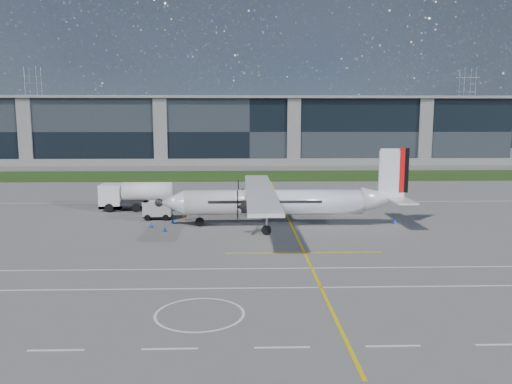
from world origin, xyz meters
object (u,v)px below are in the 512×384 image
turboprop_aircraft (283,187)px  safety_cone_stbdwing (252,202)px  pylon_west (35,107)px  safety_cone_nose_stbd (173,221)px  baggage_tug (158,210)px  fuel_tanker_truck (132,196)px  safety_cone_fwd (151,225)px  safety_cone_nose_port (165,229)px  pylon_east (466,108)px  safety_cone_tail (395,221)px  ground_crew_person (185,212)px

turboprop_aircraft → safety_cone_stbdwing: size_ratio=49.74×
pylon_west → safety_cone_nose_stbd: pylon_west is taller
baggage_tug → safety_cone_nose_stbd: bearing=-52.6°
fuel_tanker_truck → safety_cone_fwd: (3.79, -9.31, -1.34)m
safety_cone_nose_port → safety_cone_fwd: 2.50m
turboprop_aircraft → pylon_east: bearing=60.4°
safety_cone_tail → safety_cone_nose_port: bearing=-172.5°
baggage_tug → safety_cone_nose_port: size_ratio=6.13×
fuel_tanker_truck → ground_crew_person: 9.11m
pylon_west → ground_crew_person: size_ratio=16.46×
pylon_east → safety_cone_stbdwing: pylon_east is taller
pylon_west → safety_cone_tail: pylon_west is taller
ground_crew_person → safety_cone_nose_stbd: bearing=-179.9°
pylon_east → safety_cone_nose_port: pylon_east is taller
safety_cone_stbdwing → pylon_east: bearing=57.3°
ground_crew_person → safety_cone_fwd: size_ratio=3.64×
safety_cone_fwd → safety_cone_tail: same height
safety_cone_nose_stbd → safety_cone_fwd: same height
pylon_east → ground_crew_person: 171.07m
safety_cone_nose_stbd → pylon_east: bearing=57.1°
baggage_tug → safety_cone_tail: baggage_tug is taller
pylon_east → pylon_west: bearing=180.0°
turboprop_aircraft → safety_cone_fwd: size_ratio=49.74×
fuel_tanker_truck → safety_cone_stbdwing: size_ratio=16.98×
baggage_tug → safety_cone_tail: (23.69, -3.02, -0.67)m
pylon_west → safety_cone_stbdwing: size_ratio=60.00×
pylon_east → safety_cone_nose_port: 176.10m
ground_crew_person → safety_cone_tail: bearing=-61.7°
pylon_west → safety_cone_fwd: size_ratio=60.00×
pylon_west → safety_cone_nose_port: size_ratio=60.00×
ground_crew_person → safety_cone_nose_port: 5.30m
safety_cone_nose_port → safety_cone_fwd: size_ratio=1.00×
baggage_tug → pylon_west: bearing=116.0°
fuel_tanker_truck → safety_cone_tail: 28.76m
pylon_west → pylon_east: (165.00, 0.00, 0.00)m
fuel_tanker_truck → turboprop_aircraft: bearing=-28.7°
turboprop_aircraft → baggage_tug: bearing=163.7°
pylon_west → baggage_tug: 159.06m
fuel_tanker_truck → safety_cone_tail: fuel_tanker_truck is taller
turboprop_aircraft → fuel_tanker_truck: (-16.40, 8.98, -2.14)m
safety_cone_nose_port → pylon_west: bearing=115.6°
safety_cone_stbdwing → safety_cone_tail: size_ratio=1.00×
pylon_west → safety_cone_nose_stbd: 162.07m
fuel_tanker_truck → safety_cone_nose_stbd: fuel_tanker_truck is taller
pylon_west → safety_cone_nose_port: (71.16, -148.29, -14.75)m
safety_cone_stbdwing → safety_cone_nose_port: bearing=-118.5°
fuel_tanker_truck → safety_cone_fwd: 10.14m
fuel_tanker_truck → safety_cone_nose_port: (5.39, -11.24, -1.34)m
fuel_tanker_truck → ground_crew_person: fuel_tanker_truck is taller
safety_cone_nose_port → safety_cone_stbdwing: (8.26, 15.21, 0.00)m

